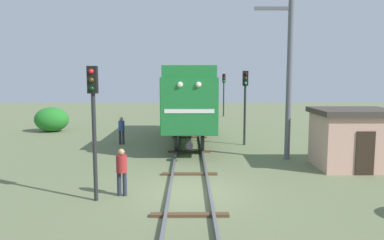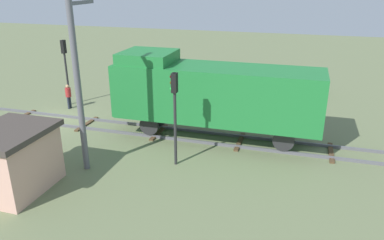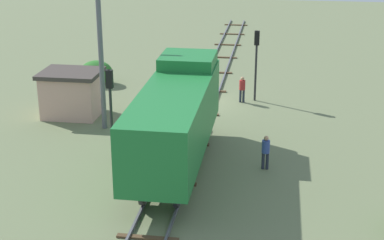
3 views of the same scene
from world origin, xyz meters
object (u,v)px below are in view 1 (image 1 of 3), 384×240
at_px(worker_by_signal, 122,128).
at_px(catenary_mast, 288,77).
at_px(locomotive, 189,99).
at_px(traffic_signal_far, 224,87).
at_px(traffic_signal_near, 93,109).
at_px(traffic_signal_mid, 245,94).
at_px(relay_hut, 352,138).
at_px(worker_near_track, 122,168).

relative_size(worker_by_signal, catenary_mast, 0.21).
distance_m(locomotive, traffic_signal_far, 15.55).
height_order(locomotive, traffic_signal_near, locomotive).
distance_m(traffic_signal_mid, worker_by_signal, 7.90).
xyz_separation_m(catenary_mast, relay_hut, (2.56, -1.85, -2.81)).
distance_m(worker_near_track, catenary_mast, 9.91).
bearing_deg(traffic_signal_far, relay_hut, -79.89).
distance_m(traffic_signal_far, worker_by_signal, 17.74).
bearing_deg(worker_by_signal, catenary_mast, -121.70).
relative_size(worker_by_signal, relay_hut, 0.49).
relative_size(traffic_signal_mid, worker_by_signal, 2.67).
bearing_deg(traffic_signal_mid, traffic_signal_near, -122.74).
bearing_deg(locomotive, relay_hut, -41.99).
relative_size(traffic_signal_mid, traffic_signal_far, 1.03).
distance_m(locomotive, worker_by_signal, 4.61).
bearing_deg(catenary_mast, traffic_signal_far, 93.82).
distance_m(catenary_mast, relay_hut, 4.23).
bearing_deg(catenary_mast, traffic_signal_mid, 111.41).
distance_m(traffic_signal_far, worker_near_track, 26.62).
bearing_deg(traffic_signal_far, worker_near_track, -103.06).
distance_m(traffic_signal_far, catenary_mast, 20.10).
bearing_deg(traffic_signal_near, traffic_signal_mid, 57.26).
xyz_separation_m(locomotive, relay_hut, (7.50, -6.75, -1.38)).
relative_size(traffic_signal_far, worker_by_signal, 2.60).
relative_size(traffic_signal_far, catenary_mast, 0.56).
bearing_deg(catenary_mast, traffic_signal_near, -142.07).
xyz_separation_m(traffic_signal_far, relay_hut, (3.90, -21.87, -1.67)).
bearing_deg(traffic_signal_near, relay_hut, 22.77).
xyz_separation_m(locomotive, catenary_mast, (4.94, -4.90, 1.43)).
distance_m(worker_near_track, worker_by_signal, 10.21).
height_order(traffic_signal_near, worker_by_signal, traffic_signal_near).
height_order(traffic_signal_far, catenary_mast, catenary_mast).
height_order(traffic_signal_near, relay_hut, traffic_signal_near).
height_order(locomotive, worker_by_signal, locomotive).
distance_m(locomotive, traffic_signal_mid, 3.56).
bearing_deg(worker_near_track, relay_hut, -70.59).
height_order(traffic_signal_far, worker_near_track, traffic_signal_far).
xyz_separation_m(locomotive, worker_by_signal, (-4.20, -0.68, -1.78)).
relative_size(traffic_signal_near, traffic_signal_far, 1.03).
bearing_deg(worker_by_signal, locomotive, -87.74).
bearing_deg(worker_near_track, traffic_signal_mid, -33.24).
bearing_deg(catenary_mast, worker_by_signal, 155.20).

